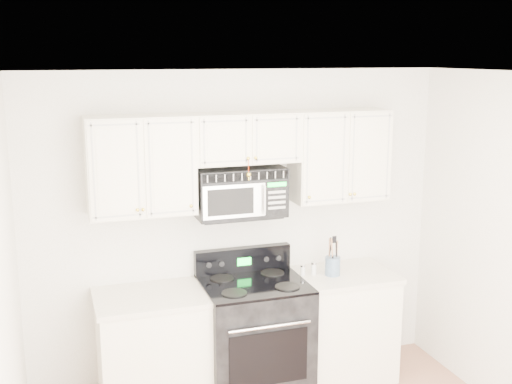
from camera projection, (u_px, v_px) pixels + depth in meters
name	position (u px, v px, depth m)	size (l,w,h in m)	color
room	(326.00, 303.00, 3.72)	(3.51, 3.51, 2.61)	#946650
base_cabinet_left	(153.00, 354.00, 4.99)	(0.86, 0.65, 0.92)	beige
base_cabinet_right	(340.00, 328.00, 5.48)	(0.86, 0.65, 0.92)	beige
range	(254.00, 335.00, 5.20)	(0.82, 0.74, 1.14)	black
upper_cabinets	(245.00, 155.00, 5.06)	(2.44, 0.37, 0.75)	beige
microwave	(240.00, 192.00, 5.09)	(0.71, 0.40, 0.39)	black
utensil_crock	(333.00, 265.00, 5.30)	(0.13, 0.13, 0.33)	slate
shaker_salt	(314.00, 268.00, 5.32)	(0.05, 0.05, 0.11)	silver
shaker_pepper	(303.00, 270.00, 5.30)	(0.04, 0.04, 0.09)	silver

